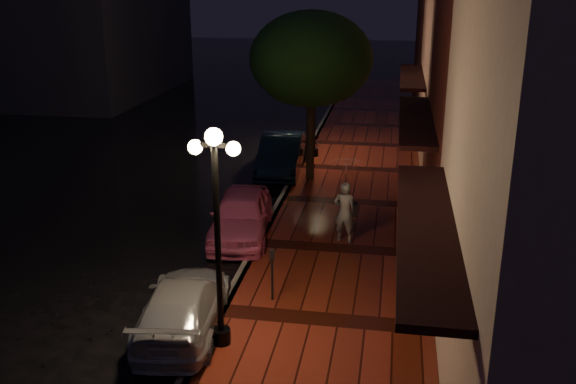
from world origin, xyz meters
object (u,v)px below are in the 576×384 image
Objects in this scene: navy_car at (282,154)px; woman_with_umbrella at (346,187)px; street_tree at (311,62)px; parking_meter at (272,270)px; pink_car at (241,215)px; silver_car at (183,306)px; streetlamp_near at (217,227)px; streetlamp_far at (314,95)px.

woman_with_umbrella is at bearing -69.24° from navy_car.
street_tree is 4.87× the size of parking_meter.
navy_car is 7.17m from woman_with_umbrella.
pink_car is 1.00× the size of silver_car.
streetlamp_near is 1.10× the size of pink_car.
navy_car reaches higher than parking_meter.
pink_car is 4.05m from parking_meter.
parking_meter is at bearing 82.09° from woman_with_umbrella.
silver_car is 5.83m from woman_with_umbrella.
navy_car reaches higher than silver_car.
pink_car is at bearing 99.58° from streetlamp_near.
pink_car is 0.91× the size of navy_car.
streetlamp_near is 1.00× the size of streetlamp_far.
streetlamp_far reaches higher than navy_car.
street_tree is (0.26, 10.99, 1.64)m from streetlamp_near.
navy_car is at bearing 83.47° from pink_car.
streetlamp_far is 3.62× the size of parking_meter.
streetlamp_far is 8.65m from pink_car.
pink_car is 3.29× the size of parking_meter.
streetlamp_far is 12.22m from parking_meter.
silver_car is 3.30× the size of parking_meter.
woman_with_umbrella is 1.97× the size of parking_meter.
streetlamp_far is 8.75m from woman_with_umbrella.
streetlamp_far is at bearing 90.00° from streetlamp_near.
pink_car is at bearing -97.36° from silver_car.
streetlamp_near reaches higher than parking_meter.
street_tree is 6.56m from pink_car.
streetlamp_near is 5.91m from woman_with_umbrella.
streetlamp_near is at bearing -86.95° from pink_car.
street_tree is 9.69m from parking_meter.
woman_with_umbrella is at bearing 66.46° from parking_meter.
streetlamp_near reaches higher than silver_car.
streetlamp_near is 1.10× the size of silver_car.
woman_with_umbrella is (2.89, -6.49, 0.99)m from navy_car.
streetlamp_near is at bearing 141.51° from silver_car.
woman_with_umbrella reaches higher than silver_car.
streetlamp_near is 1.84× the size of woman_with_umbrella.
streetlamp_far is 1.84× the size of woman_with_umbrella.
silver_car is 2.11m from parking_meter.
parking_meter is (1.60, 1.34, 0.30)m from silver_car.
woman_with_umbrella reaches higher than pink_car.
streetlamp_far is (0.00, 14.00, 0.00)m from streetlamp_near.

